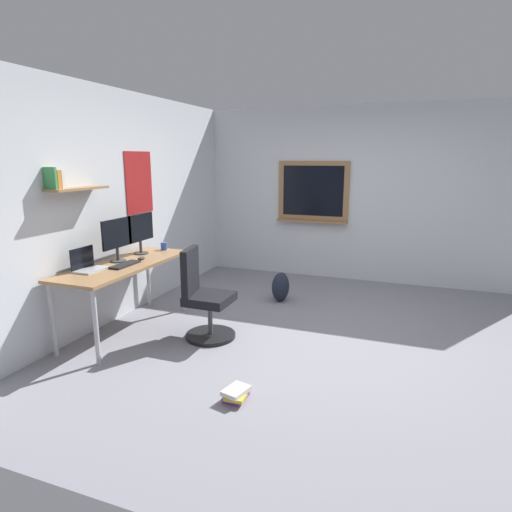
{
  "coord_description": "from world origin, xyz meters",
  "views": [
    {
      "loc": [
        -4.18,
        -0.81,
        1.84
      ],
      "look_at": [
        -0.11,
        0.72,
        0.85
      ],
      "focal_mm": 30.25,
      "sensor_mm": 36.0,
      "label": 1
    }
  ],
  "objects": [
    {
      "name": "office_chair",
      "position": [
        -0.4,
        1.19,
        0.41
      ],
      "size": [
        0.52,
        0.53,
        0.95
      ],
      "color": "black",
      "rests_on": "ground"
    },
    {
      "name": "wall_right",
      "position": [
        2.45,
        0.03,
        1.3
      ],
      "size": [
        0.22,
        5.0,
        2.6
      ],
      "color": "silver",
      "rests_on": "ground"
    },
    {
      "name": "laptop",
      "position": [
        -0.9,
        2.21,
        0.81
      ],
      "size": [
        0.31,
        0.21,
        0.23
      ],
      "color": "#ADAFB5",
      "rests_on": "desk"
    },
    {
      "name": "wall_back",
      "position": [
        -0.0,
        2.45,
        1.3
      ],
      "size": [
        5.0,
        0.3,
        2.6
      ],
      "color": "silver",
      "rests_on": "ground"
    },
    {
      "name": "backpack",
      "position": [
        1.01,
        0.8,
        0.19
      ],
      "size": [
        0.32,
        0.22,
        0.38
      ],
      "primitive_type": "ellipsoid",
      "color": "#1E2333",
      "rests_on": "ground"
    },
    {
      "name": "monitor_secondary",
      "position": [
        -0.07,
        2.16,
        1.02
      ],
      "size": [
        0.46,
        0.17,
        0.46
      ],
      "color": "#38383D",
      "rests_on": "desk"
    },
    {
      "name": "book_stack_on_floor",
      "position": [
        -1.4,
        0.4,
        0.05
      ],
      "size": [
        0.25,
        0.2,
        0.1
      ],
      "color": "#7A3D99",
      "rests_on": "ground"
    },
    {
      "name": "coffee_mug",
      "position": [
        0.21,
        2.03,
        0.8
      ],
      "size": [
        0.08,
        0.08,
        0.09
      ],
      "primitive_type": "cylinder",
      "color": "#334CA5",
      "rests_on": "desk"
    },
    {
      "name": "ground_plane",
      "position": [
        0.0,
        0.0,
        0.0
      ],
      "size": [
        5.2,
        5.2,
        0.0
      ],
      "primitive_type": "plane",
      "color": "gray",
      "rests_on": "ground"
    },
    {
      "name": "keyboard",
      "position": [
        -0.61,
        1.98,
        0.76
      ],
      "size": [
        0.37,
        0.13,
        0.02
      ],
      "primitive_type": "cube",
      "color": "black",
      "rests_on": "desk"
    },
    {
      "name": "monitor_primary",
      "position": [
        -0.48,
        2.16,
        1.02
      ],
      "size": [
        0.46,
        0.17,
        0.46
      ],
      "color": "#38383D",
      "rests_on": "desk"
    },
    {
      "name": "desk",
      "position": [
        -0.52,
        2.06,
        0.68
      ],
      "size": [
        1.66,
        0.62,
        0.75
      ],
      "color": "#997047",
      "rests_on": "ground"
    },
    {
      "name": "computer_mouse",
      "position": [
        -0.33,
        1.98,
        0.77
      ],
      "size": [
        0.1,
        0.06,
        0.03
      ],
      "primitive_type": "ellipsoid",
      "color": "#262628",
      "rests_on": "desk"
    }
  ]
}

